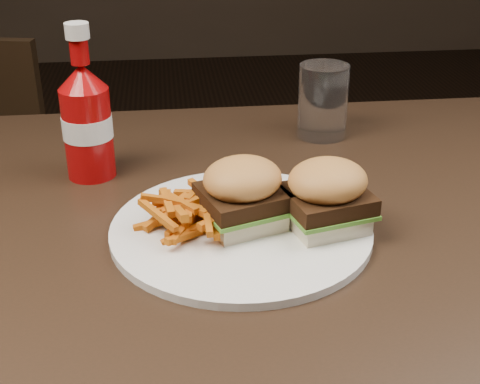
{
  "coord_description": "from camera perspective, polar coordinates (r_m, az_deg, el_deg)",
  "views": [
    {
      "loc": [
        -0.02,
        -0.74,
        1.15
      ],
      "look_at": [
        0.06,
        -0.04,
        0.8
      ],
      "focal_mm": 50.0,
      "sensor_mm": 36.0,
      "label": 1
    }
  ],
  "objects": [
    {
      "name": "plate",
      "position": [
        0.8,
        0.08,
        -3.19
      ],
      "size": [
        0.31,
        0.31,
        0.01
      ],
      "primitive_type": "cylinder",
      "color": "white",
      "rests_on": "dining_table"
    },
    {
      "name": "sandwich_half_a",
      "position": [
        0.8,
        0.21,
        -2.06
      ],
      "size": [
        0.11,
        0.1,
        0.02
      ],
      "primitive_type": "cube",
      "rotation": [
        0.0,
        0.0,
        0.33
      ],
      "color": "beige",
      "rests_on": "plate"
    },
    {
      "name": "chair_far",
      "position": [
        1.75,
        -19.03,
        0.68
      ],
      "size": [
        0.45,
        0.45,
        0.04
      ],
      "primitive_type": "cube",
      "rotation": [
        0.0,
        0.0,
        2.94
      ],
      "color": "black",
      "rests_on": "ground"
    },
    {
      "name": "tumbler",
      "position": [
        1.08,
        7.07,
        7.55
      ],
      "size": [
        0.1,
        0.1,
        0.12
      ],
      "primitive_type": "cylinder",
      "rotation": [
        0.0,
        0.0,
        0.31
      ],
      "color": "white",
      "rests_on": "dining_table"
    },
    {
      "name": "ketchup_bottle",
      "position": [
        0.95,
        -12.81,
        4.72
      ],
      "size": [
        0.08,
        0.08,
        0.13
      ],
      "primitive_type": "cylinder",
      "rotation": [
        0.0,
        0.0,
        -0.28
      ],
      "color": "#990708",
      "rests_on": "dining_table"
    },
    {
      "name": "sandwich_half_b",
      "position": [
        0.8,
        7.29,
        -2.22
      ],
      "size": [
        0.1,
        0.1,
        0.02
      ],
      "primitive_type": "cube",
      "rotation": [
        0.0,
        0.0,
        0.24
      ],
      "color": "beige",
      "rests_on": "plate"
    },
    {
      "name": "dining_table",
      "position": [
        0.85,
        -4.25,
        -3.16
      ],
      "size": [
        1.2,
        0.8,
        0.04
      ],
      "primitive_type": "cube",
      "color": "black",
      "rests_on": "ground"
    },
    {
      "name": "fries_pile",
      "position": [
        0.79,
        -4.29,
        -1.51
      ],
      "size": [
        0.15,
        0.15,
        0.04
      ],
      "primitive_type": null,
      "rotation": [
        0.0,
        0.0,
        -0.42
      ],
      "color": "#B73503",
      "rests_on": "plate"
    }
  ]
}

